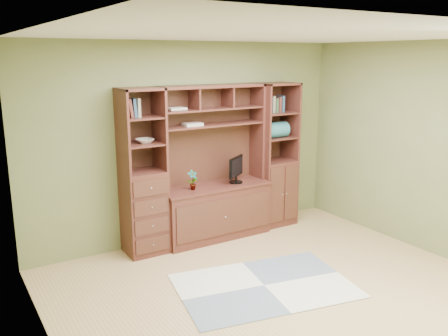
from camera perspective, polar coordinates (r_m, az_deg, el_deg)
room at (r=4.68m, az=7.53°, el=-0.53°), size 4.60×4.10×2.64m
center_hutch at (r=6.25m, az=-1.08°, el=0.51°), size 1.54×0.53×2.05m
left_tower at (r=5.85m, az=-9.73°, el=-0.57°), size 0.50×0.45×2.05m
right_tower at (r=6.84m, az=6.15°, el=1.57°), size 0.55×0.45×2.05m
rug at (r=5.26m, az=4.87°, el=-13.93°), size 2.04×1.56×0.01m
monitor at (r=6.39m, az=1.46°, el=0.37°), size 0.44×0.38×0.50m
orchid at (r=6.09m, az=-3.80°, el=-1.46°), size 0.14×0.09×0.26m
magazines at (r=6.09m, az=-3.84°, el=5.26°), size 0.24×0.18×0.04m
bowl at (r=5.79m, az=-9.51°, el=3.25°), size 0.21×0.21×0.05m
blanket_teal at (r=6.71m, az=6.13°, el=4.58°), size 0.38×0.22×0.22m
blanket_red at (r=6.92m, az=6.64°, el=4.70°), size 0.34×0.19×0.19m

